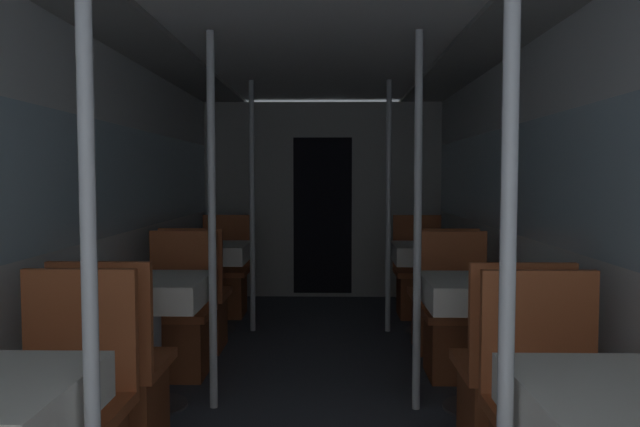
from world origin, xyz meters
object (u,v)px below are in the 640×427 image
object	(u,v)px
chair_right_far_2	(419,286)
support_pole_left_0	(89,269)
support_pole_left_2	(252,207)
dining_table_right_1	(479,301)
chair_left_far_1	(178,332)
chair_left_near_2	(197,313)
support_pole_right_2	(388,207)
chair_right_far_1	(457,333)
support_pole_left_1	(212,222)
support_pole_right_1	(418,223)
dining_table_right_2	(429,259)
chair_left_near_1	(116,395)
chair_right_near_1	(508,397)
dining_table_left_1	(151,299)
chair_right_near_2	(441,314)
chair_left_far_2	(224,285)
dining_table_left_2	(212,258)
support_pole_right_0	(508,270)

from	to	relation	value
chair_right_far_2	support_pole_left_0	bearing A→B (deg)	70.11
support_pole_left_2	dining_table_right_1	bearing A→B (deg)	-49.80
chair_left_far_1	chair_left_near_2	xyz separation A→B (m)	(0.00, 0.59, 0.00)
dining_table_right_1	support_pole_right_2	size ratio (longest dim) A/B	0.35
chair_right_far_1	support_pole_right_2	bearing A→B (deg)	-73.51
dining_table_right_1	chair_right_far_2	world-z (taller)	chair_right_far_2
support_pole_left_0	support_pole_left_1	size ratio (longest dim) A/B	1.00
support_pole_left_1	chair_right_far_2	xyz separation A→B (m)	(1.51, 2.39, -0.78)
support_pole_left_0	chair_right_far_2	size ratio (longest dim) A/B	2.25
support_pole_right_1	dining_table_right_2	distance (m)	1.88
chair_left_near_1	chair_right_near_1	xyz separation A→B (m)	(1.87, 0.00, 0.00)
chair_right_far_1	chair_right_far_2	world-z (taller)	same
dining_table_left_1	support_pole_left_2	distance (m)	1.88
dining_table_left_1	chair_right_far_2	world-z (taller)	chair_right_far_2
chair_left_far_1	chair_right_near_1	size ratio (longest dim) A/B	1.00
chair_left_near_2	chair_right_near_2	world-z (taller)	same
dining_table_right_2	support_pole_right_1	bearing A→B (deg)	-101.13
chair_right_near_2	chair_left_far_2	bearing A→B (deg)	147.23
chair_left_far_1	dining_table_left_2	world-z (taller)	chair_left_far_1
support_pole_right_1	dining_table_left_1	bearing A→B (deg)	180.00
chair_right_far_1	dining_table_right_2	bearing A→B (deg)	-90.00
support_pole_left_1	support_pole_right_0	xyz separation A→B (m)	(1.16, -1.79, 0.00)
chair_right_far_1	chair_left_near_1	bearing A→B (deg)	32.77
support_pole_right_0	dining_table_right_1	size ratio (longest dim) A/B	2.85
dining_table_right_2	chair_right_far_2	distance (m)	0.69
support_pole_left_1	dining_table_right_2	size ratio (longest dim) A/B	2.85
support_pole_left_0	chair_right_near_2	world-z (taller)	support_pole_left_0
chair_left_near_1	chair_left_near_2	xyz separation A→B (m)	(0.00, 1.79, 0.00)
support_pole_right_2	chair_right_near_2	bearing A→B (deg)	-59.59
dining_table_left_2	chair_right_near_1	distance (m)	3.05
dining_table_left_2	chair_right_near_2	bearing A→B (deg)	-17.84
support_pole_right_2	chair_right_far_2	bearing A→B (deg)	59.59
chair_left_near_2	support_pole_right_2	bearing A→B (deg)	21.64
dining_table_left_2	chair_right_far_1	xyz separation A→B (m)	(1.87, -1.19, -0.34)
chair_left_near_2	dining_table_right_2	world-z (taller)	chair_left_near_2
chair_left_far_2	support_pole_left_2	distance (m)	1.05
chair_right_far_1	dining_table_right_1	bearing A→B (deg)	90.00
chair_right_near_1	support_pole_right_2	bearing A→B (deg)	98.38
chair_left_far_1	chair_left_far_2	xyz separation A→B (m)	(0.00, 1.79, 0.00)
chair_left_far_1	dining_table_left_2	size ratio (longest dim) A/B	1.27
chair_right_far_2	chair_right_far_1	bearing A→B (deg)	90.00
chair_left_near_1	support_pole_left_1	size ratio (longest dim) A/B	0.44
chair_left_far_2	dining_table_right_1	bearing A→B (deg)	127.96
support_pole_left_0	dining_table_right_1	size ratio (longest dim) A/B	2.85
dining_table_right_1	chair_right_far_1	world-z (taller)	chair_right_far_1
support_pole_right_1	chair_left_near_1	bearing A→B (deg)	-158.36
chair_left_far_1	dining_table_right_1	distance (m)	1.99
dining_table_left_2	chair_left_far_2	bearing A→B (deg)	90.00
chair_right_far_1	support_pole_right_1	bearing A→B (deg)	59.59
dining_table_left_1	dining_table_right_2	bearing A→B (deg)	43.83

